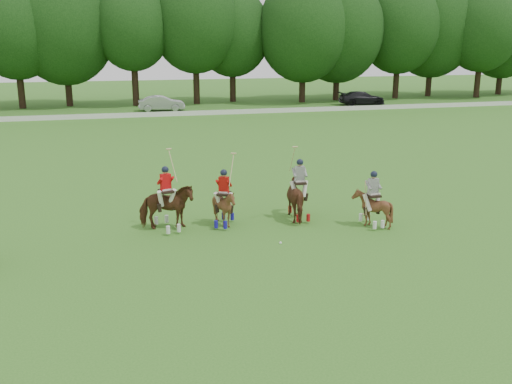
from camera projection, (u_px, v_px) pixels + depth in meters
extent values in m
plane|color=#326B1E|center=(235.00, 276.00, 16.96)|extent=(180.00, 180.00, 0.00)
cylinder|color=black|center=(21.00, 86.00, 58.78)|extent=(0.70, 0.70, 4.64)
ellipsoid|color=black|center=(15.00, 29.00, 57.33)|extent=(8.80, 8.80, 10.13)
cylinder|color=black|center=(68.00, 86.00, 60.93)|extent=(0.70, 0.70, 4.31)
ellipsoid|color=black|center=(63.00, 26.00, 59.35)|extent=(10.67, 10.67, 12.27)
cylinder|color=black|center=(135.00, 81.00, 61.12)|extent=(0.70, 0.70, 5.24)
ellipsoid|color=black|center=(132.00, 26.00, 59.67)|extent=(8.06, 8.06, 9.26)
cylinder|color=black|center=(196.00, 80.00, 63.00)|extent=(0.70, 0.70, 5.19)
ellipsoid|color=black|center=(195.00, 22.00, 61.43)|extent=(9.50, 9.50, 10.92)
cylinder|color=black|center=(233.00, 82.00, 65.48)|extent=(0.70, 0.70, 4.48)
ellipsoid|color=black|center=(232.00, 33.00, 64.08)|extent=(8.60, 8.60, 9.89)
cylinder|color=black|center=(302.00, 84.00, 64.76)|extent=(0.70, 0.70, 4.21)
ellipsoid|color=black|center=(303.00, 30.00, 63.24)|extent=(10.11, 10.11, 11.63)
cylinder|color=black|center=(336.00, 83.00, 67.20)|extent=(0.70, 0.70, 4.07)
ellipsoid|color=black|center=(338.00, 30.00, 65.67)|extent=(10.46, 10.46, 12.03)
cylinder|color=black|center=(396.00, 78.00, 69.27)|extent=(0.70, 0.70, 4.79)
ellipsoid|color=black|center=(399.00, 27.00, 67.74)|extent=(9.47, 9.47, 10.89)
cylinder|color=black|center=(429.00, 78.00, 72.10)|extent=(0.70, 0.70, 4.44)
ellipsoid|color=black|center=(433.00, 27.00, 70.49)|extent=(10.84, 10.84, 12.47)
cylinder|color=black|center=(478.00, 77.00, 70.28)|extent=(0.70, 0.70, 4.86)
ellipsoid|color=black|center=(483.00, 29.00, 68.80)|extent=(8.94, 8.94, 10.28)
cylinder|color=black|center=(499.00, 79.00, 74.54)|extent=(0.70, 0.70, 3.90)
ellipsoid|color=black|center=(504.00, 36.00, 73.15)|extent=(9.29, 9.29, 10.68)
cube|color=white|center=(143.00, 115.00, 52.40)|extent=(120.00, 0.10, 0.44)
imported|color=#A4A4AA|center=(162.00, 103.00, 57.00)|extent=(4.65, 1.86, 1.50)
imported|color=black|center=(362.00, 98.00, 62.41)|extent=(5.20, 2.44, 1.47)
imported|color=#452612|center=(167.00, 208.00, 20.91)|extent=(2.01, 1.83, 1.71)
cube|color=black|center=(166.00, 191.00, 20.75)|extent=(0.56, 0.65, 0.08)
cylinder|color=tan|center=(173.00, 166.00, 20.66)|extent=(0.22, 0.75, 1.08)
imported|color=#452612|center=(224.00, 207.00, 21.40)|extent=(1.65, 1.71, 1.46)
cube|color=black|center=(224.00, 194.00, 21.26)|extent=(0.64, 0.70, 0.08)
cylinder|color=tan|center=(231.00, 170.00, 20.97)|extent=(0.37, 0.70, 1.08)
imported|color=#452612|center=(299.00, 198.00, 22.24)|extent=(1.04, 2.06, 1.69)
cube|color=black|center=(299.00, 182.00, 22.08)|extent=(0.48, 0.59, 0.08)
cylinder|color=tan|center=(292.00, 159.00, 21.79)|extent=(0.08, 0.77, 1.08)
imported|color=#452612|center=(372.00, 208.00, 21.37)|extent=(1.24, 1.36, 1.40)
cube|color=black|center=(373.00, 195.00, 21.24)|extent=(0.49, 0.60, 0.08)
cylinder|color=tan|center=(366.00, 198.00, 21.16)|extent=(0.05, 0.21, 1.29)
sphere|color=white|center=(281.00, 243.00, 19.63)|extent=(0.09, 0.09, 0.09)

